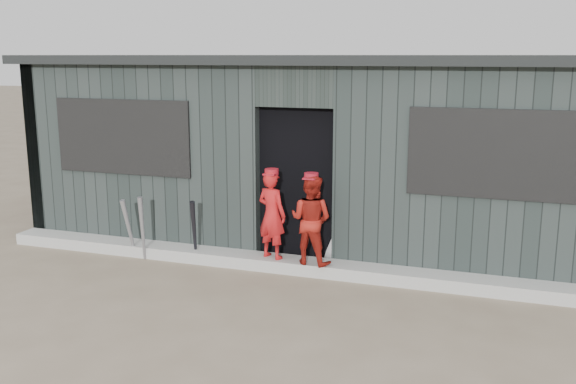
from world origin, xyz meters
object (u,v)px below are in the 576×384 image
(dugout, at_px, (326,149))
(player_red_left, at_px, (272,215))
(player_red_right, at_px, (311,220))
(player_grey_back, at_px, (340,215))
(bat_left, at_px, (129,228))
(bat_right, at_px, (194,231))
(bat_mid, at_px, (142,228))

(dugout, bearing_deg, player_red_left, -97.02)
(player_red_left, xyz_separation_m, player_red_right, (0.52, -0.05, -0.01))
(player_red_right, xyz_separation_m, player_grey_back, (0.22, 0.54, -0.06))
(bat_left, height_order, player_red_right, player_red_right)
(bat_left, bearing_deg, player_red_left, 5.51)
(bat_right, relative_size, dugout, 0.10)
(bat_mid, bearing_deg, player_red_left, 7.09)
(player_red_left, bearing_deg, bat_mid, 27.08)
(player_red_left, bearing_deg, bat_right, 23.49)
(player_red_right, distance_m, dugout, 1.88)
(bat_right, height_order, dugout, dugout)
(bat_mid, distance_m, player_red_left, 1.74)
(bat_left, height_order, player_red_left, player_red_left)
(bat_left, distance_m, bat_right, 0.89)
(bat_mid, distance_m, bat_right, 0.68)
(bat_right, distance_m, player_grey_back, 1.88)
(bat_left, xyz_separation_m, player_red_right, (2.44, 0.13, 0.29))
(bat_mid, height_order, bat_right, bat_mid)
(bat_right, relative_size, player_grey_back, 0.66)
(bat_left, xyz_separation_m, bat_right, (0.88, 0.12, 0.01))
(bat_mid, height_order, player_red_left, player_red_left)
(player_red_right, bearing_deg, bat_mid, 13.42)
(dugout, bearing_deg, player_red_right, -80.06)
(player_red_left, relative_size, player_grey_back, 0.86)
(player_grey_back, bearing_deg, player_red_left, 38.22)
(bat_right, xyz_separation_m, player_red_left, (1.04, 0.06, 0.28))
(dugout, bearing_deg, bat_mid, -134.99)
(player_red_left, xyz_separation_m, player_grey_back, (0.74, 0.49, -0.06))
(player_red_left, xyz_separation_m, dugout, (0.21, 1.70, 0.59))
(bat_mid, xyz_separation_m, bat_right, (0.67, 0.15, -0.01))
(bat_mid, xyz_separation_m, player_red_right, (2.22, 0.16, 0.27))
(player_red_left, height_order, dugout, dugout)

